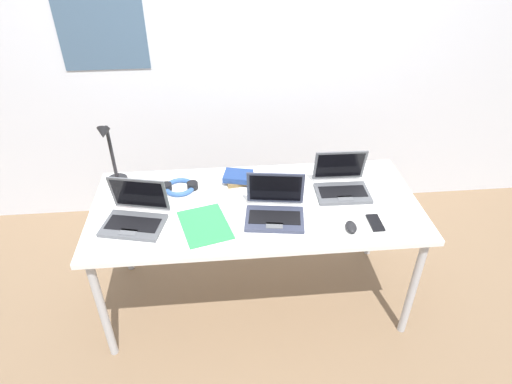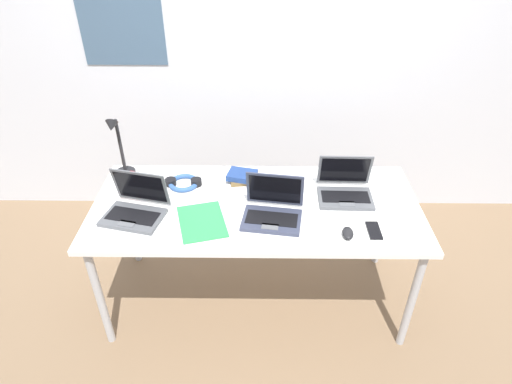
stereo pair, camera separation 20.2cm
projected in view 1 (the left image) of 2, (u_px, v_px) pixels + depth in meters
The scene contains 13 objects.
ground_plane at pixel (256, 296), 2.84m from camera, with size 12.00×12.00×0.00m, color #7A6047.
wall_back at pixel (241, 44), 3.00m from camera, with size 6.00×0.13×2.60m.
desk at pixel (256, 212), 2.45m from camera, with size 1.80×0.80×0.74m.
desk_lamp at pixel (110, 155), 2.47m from camera, with size 0.12×0.18×0.40m.
laptop_near_lamp at pixel (275, 209), 2.30m from camera, with size 0.34×0.29×0.23m.
laptop_back_left at pixel (342, 184), 2.50m from camera, with size 0.30×0.26×0.22m.
laptop_far_corner at pixel (135, 215), 2.26m from camera, with size 0.36×0.32×0.23m.
computer_mouse at pixel (351, 227), 2.23m from camera, with size 0.06×0.10×0.03m, color black.
cell_phone at pixel (375, 223), 2.27m from camera, with size 0.06×0.14×0.01m, color black.
headphones at pixel (180, 187), 2.53m from camera, with size 0.21×0.18×0.04m.
book_stack at pixel (238, 178), 2.58m from camera, with size 0.19×0.16×0.06m.
paper_folder_back_right at pixel (205, 225), 2.26m from camera, with size 0.23×0.31×0.01m, color green.
coffee_mug at pixel (125, 188), 2.47m from camera, with size 0.11×0.08×0.09m.
Camera 1 is at (-0.18, -1.94, 2.17)m, focal length 30.76 mm.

